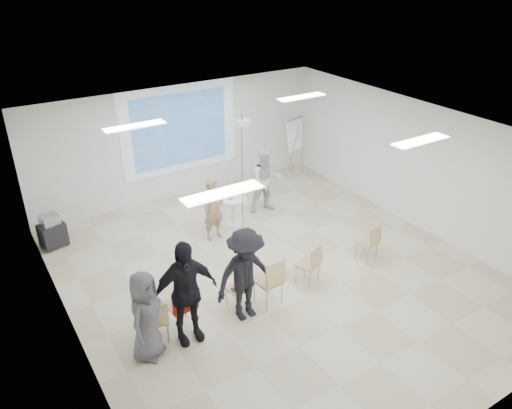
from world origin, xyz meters
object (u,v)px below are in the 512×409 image
chair_center (271,279)px  chair_right_inner (311,262)px  chair_far_left (157,318)px  audience_mid (246,269)px  audience_left (185,285)px  laptop (237,286)px  player_left (213,205)px  chair_right_far (370,240)px  flipchart_easel (295,134)px  chair_left_mid (183,303)px  chair_left_inner (240,287)px  av_cart (52,232)px  player_right (266,177)px  audience_outer (145,311)px  pedestal_table (234,210)px

chair_center → chair_right_inner: size_ratio=1.14×
chair_far_left → audience_mid: 1.70m
chair_center → audience_left: size_ratio=0.44×
chair_center → audience_mid: audience_mid is taller
laptop → audience_left: size_ratio=0.13×
player_left → chair_right_far: 3.53m
audience_mid → flipchart_easel: audience_mid is taller
chair_left_mid → audience_mid: audience_mid is taller
player_left → chair_center: (-0.26, -2.73, -0.27)m
chair_left_mid → chair_right_far: chair_left_mid is taller
chair_right_inner → chair_right_far: bearing=-20.5°
chair_left_inner → av_cart: (-2.44, 4.13, -0.11)m
chair_center → flipchart_easel: size_ratio=0.54×
av_cart → chair_left_inner: bearing=-72.8°
chair_left_inner → flipchart_easel: (4.40, 4.34, 0.86)m
laptop → audience_mid: audience_mid is taller
player_right → chair_right_inner: 3.31m
av_cart → chair_far_left: bearing=-92.5°
chair_right_far → laptop: 3.18m
chair_right_inner → audience_outer: (-3.45, -0.15, 0.39)m
audience_outer → av_cart: bearing=54.4°
audience_outer → player_right: bearing=-6.5°
chair_left_inner → flipchart_easel: bearing=36.9°
pedestal_table → laptop: size_ratio=2.52×
player_right → chair_right_far: (0.61, -3.11, -0.43)m
chair_left_inner → laptop: size_ratio=2.73×
chair_right_inner → chair_far_left: bearing=158.2°
audience_outer → chair_center: bearing=-42.3°
audience_left → chair_far_left: bearing=161.2°
audience_left → audience_outer: size_ratio=1.23×
av_cart → audience_mid: bearing=-74.6°
chair_right_inner → audience_left: (-2.75, -0.13, 0.60)m
chair_right_far → av_cart: (-5.61, 4.20, -0.13)m
chair_left_mid → audience_outer: bearing=-168.6°
chair_left_inner → chair_right_inner: size_ratio=0.94×
player_left → chair_right_far: bearing=-57.0°
chair_center → flipchart_easel: 6.02m
pedestal_table → audience_left: bearing=-131.3°
chair_left_mid → laptop: chair_left_mid is taller
pedestal_table → player_left: bearing=-157.6°
player_right → audience_mid: audience_mid is taller
pedestal_table → laptop: 3.09m
pedestal_table → player_right: player_right is taller
chair_right_inner → flipchart_easel: size_ratio=0.47×
chair_right_inner → audience_mid: size_ratio=0.42×
audience_mid → chair_right_far: bearing=2.5°
chair_far_left → audience_left: 0.79m
player_left → laptop: (-0.81, -2.43, -0.42)m
pedestal_table → audience_left: size_ratio=0.34×
pedestal_table → chair_right_far: size_ratio=0.88×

